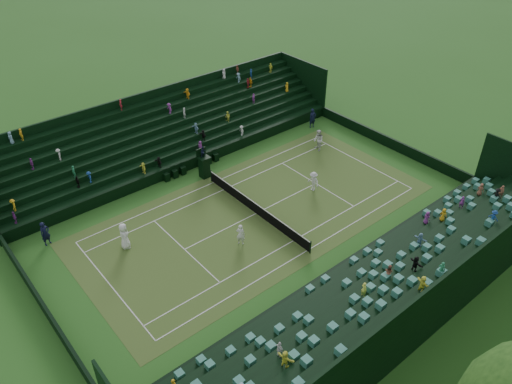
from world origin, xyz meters
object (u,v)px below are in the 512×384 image
umpire_chair (204,164)px  player_far_east (313,181)px  tennis_net (256,208)px  player_near_east (240,234)px  player_far_west (318,140)px  player_near_west (124,236)px

umpire_chair → player_far_east: (7.20, 5.58, -0.39)m
tennis_net → player_far_east: 5.57m
tennis_net → player_near_east: bearing=-56.9°
tennis_net → player_far_west: size_ratio=5.87×
umpire_chair → player_far_west: size_ratio=1.45×
umpire_chair → player_far_west: (2.89, 10.53, -0.23)m
tennis_net → player_near_west: player_near_west is taller
player_far_east → umpire_chair: bearing=-143.6°
tennis_net → player_far_east: bearing=84.8°
player_near_east → player_far_east: bearing=-118.6°
umpire_chair → player_near_west: (3.91, -9.32, -0.22)m
tennis_net → player_far_east: player_far_east is taller
player_near_east → tennis_net: bearing=-95.2°
player_near_east → player_far_east: (-1.47, 8.57, 0.00)m
player_near_west → player_far_west: 19.87m
tennis_net → umpire_chair: (-6.70, -0.05, 0.70)m
umpire_chair → player_far_west: bearing=74.6°
umpire_chair → player_near_west: bearing=-67.2°
tennis_net → player_far_east: size_ratio=6.92×
player_far_west → umpire_chair: bearing=-85.7°
player_far_west → player_far_east: 6.56m
player_near_west → player_near_east: player_near_west is taller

